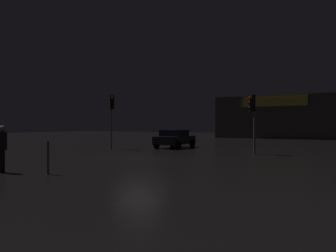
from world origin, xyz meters
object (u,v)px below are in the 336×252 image
at_px(store_building, 280,118).
at_px(traffic_signal_opposite, 112,108).
at_px(traffic_signal_main, 253,111).
at_px(pedestrian, 2,145).
at_px(car_near, 175,138).

distance_m(store_building, traffic_signal_opposite, 29.83).
bearing_deg(traffic_signal_opposite, store_building, 75.20).
height_order(store_building, traffic_signal_opposite, store_building).
distance_m(traffic_signal_main, traffic_signal_opposite, 10.21).
relative_size(store_building, pedestrian, 9.33).
bearing_deg(car_near, traffic_signal_opposite, -137.02).
relative_size(store_building, car_near, 4.22).
distance_m(traffic_signal_opposite, pedestrian, 11.91).
height_order(traffic_signal_opposite, car_near, traffic_signal_opposite).
distance_m(store_building, traffic_signal_main, 28.22).
xyz_separation_m(traffic_signal_main, traffic_signal_opposite, (-10.17, -0.74, 0.39)).
relative_size(store_building, traffic_signal_opposite, 4.11).
bearing_deg(traffic_signal_main, store_building, 95.19).
height_order(store_building, traffic_signal_main, store_building).
xyz_separation_m(store_building, traffic_signal_opposite, (-7.62, -28.84, 0.15)).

